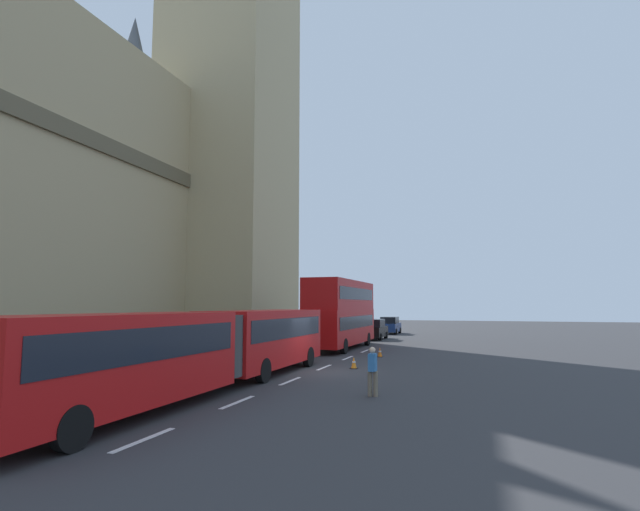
% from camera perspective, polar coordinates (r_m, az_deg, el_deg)
% --- Properties ---
extents(ground_plane, '(160.00, 160.00, 0.00)m').
position_cam_1_polar(ground_plane, '(23.67, -0.52, -13.53)').
color(ground_plane, '#333335').
extents(lane_centre_marking, '(25.20, 0.16, 0.01)m').
position_cam_1_polar(lane_centre_marking, '(22.77, -1.33, -13.83)').
color(lane_centre_marking, silver).
rests_on(lane_centre_marking, ground_plane).
extents(articulated_bus, '(18.52, 2.54, 2.90)m').
position_cam_1_polar(articulated_bus, '(18.64, -12.81, -10.05)').
color(articulated_bus, red).
rests_on(articulated_bus, ground_plane).
extents(double_decker_bus, '(10.77, 2.54, 4.90)m').
position_cam_1_polar(double_decker_bus, '(35.24, 2.57, -6.61)').
color(double_decker_bus, '#B20F0F').
rests_on(double_decker_bus, ground_plane).
extents(sedan_lead, '(4.40, 1.86, 1.85)m').
position_cam_1_polar(sedan_lead, '(45.25, 6.46, -8.69)').
color(sedan_lead, black).
rests_on(sedan_lead, ground_plane).
extents(sedan_trailing, '(4.40, 1.86, 1.85)m').
position_cam_1_polar(sedan_trailing, '(54.19, 8.33, -8.20)').
color(sedan_trailing, navy).
rests_on(sedan_trailing, ground_plane).
extents(traffic_cone_west, '(0.36, 0.36, 0.58)m').
position_cam_1_polar(traffic_cone_west, '(24.53, 4.04, -12.59)').
color(traffic_cone_west, black).
rests_on(traffic_cone_west, ground_plane).
extents(traffic_cone_middle, '(0.36, 0.36, 0.58)m').
position_cam_1_polar(traffic_cone_middle, '(30.09, 7.12, -11.31)').
color(traffic_cone_middle, black).
rests_on(traffic_cone_middle, ground_plane).
extents(pedestrian_near_cones, '(0.40, 0.36, 1.69)m').
position_cam_1_polar(pedestrian_near_cones, '(17.23, 6.26, -13.30)').
color(pedestrian_near_cones, '#726651').
rests_on(pedestrian_near_cones, ground_plane).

